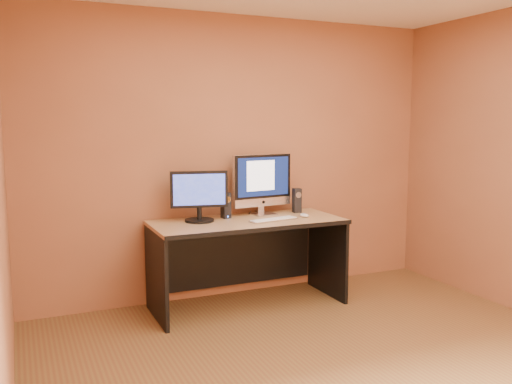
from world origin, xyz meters
TOP-DOWN VIEW (x-y plane):
  - floor at (0.00, 0.00)m, footprint 4.00×4.00m
  - walls at (0.00, 0.00)m, footprint 4.00×4.00m
  - desk at (-0.09, 1.59)m, footprint 1.67×0.73m
  - imac at (0.16, 1.79)m, footprint 0.62×0.28m
  - second_monitor at (-0.49, 1.71)m, footprint 0.54×0.35m
  - speaker_left at (-0.22, 1.78)m, footprint 0.08×0.09m
  - speaker_right at (0.50, 1.78)m, footprint 0.08×0.08m
  - keyboard at (0.12, 1.49)m, footprint 0.46×0.20m
  - mouse at (0.44, 1.52)m, footprint 0.08×0.12m
  - cable_a at (0.18, 1.94)m, footprint 0.07×0.22m
  - cable_b at (0.09, 1.95)m, footprint 0.10×0.17m

SIDE VIEW (x-z plane):
  - floor at x=0.00m, z-range 0.00..0.00m
  - desk at x=-0.09m, z-range 0.00..0.77m
  - cable_a at x=0.18m, z-range 0.77..0.78m
  - cable_b at x=0.09m, z-range 0.77..0.78m
  - keyboard at x=0.12m, z-range 0.77..0.79m
  - mouse at x=0.44m, z-range 0.77..0.81m
  - speaker_left at x=-0.22m, z-range 0.77..1.00m
  - speaker_right at x=0.50m, z-range 0.77..1.00m
  - second_monitor at x=-0.49m, z-range 0.77..1.21m
  - imac at x=0.16m, z-range 0.77..1.35m
  - walls at x=0.00m, z-range 0.00..2.60m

